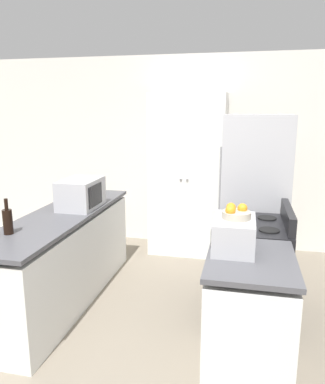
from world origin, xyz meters
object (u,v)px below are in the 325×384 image
object	(u,v)px
pantry_cabinet	(188,175)
microwave	(81,194)
toaster_oven	(234,234)
fruit_bowl	(236,213)
wine_bottle	(8,221)
stove	(250,270)
refrigerator	(254,201)

from	to	relation	value
pantry_cabinet	microwave	distance (m)	1.62
toaster_oven	fruit_bowl	xyz separation A→B (m)	(0.01, 0.02, 0.15)
pantry_cabinet	wine_bottle	size ratio (longest dim) A/B	7.10
stove	wine_bottle	distance (m)	2.14
microwave	fruit_bowl	bearing A→B (deg)	-27.77
stove	fruit_bowl	world-z (taller)	fruit_bowl
refrigerator	wine_bottle	xyz separation A→B (m)	(-1.95, -1.49, 0.09)
microwave	stove	bearing A→B (deg)	-5.91
pantry_cabinet	microwave	bearing A→B (deg)	-123.01
toaster_oven	fruit_bowl	bearing A→B (deg)	68.24
refrigerator	microwave	distance (m)	1.83
stove	refrigerator	size ratio (longest dim) A/B	0.58
stove	fruit_bowl	size ratio (longest dim) A/B	5.16
pantry_cabinet	microwave	size ratio (longest dim) A/B	4.07
toaster_oven	fruit_bowl	size ratio (longest dim) A/B	2.17
stove	microwave	xyz separation A→B (m)	(-1.71, 0.18, 0.59)
wine_bottle	refrigerator	bearing A→B (deg)	37.28
pantry_cabinet	fruit_bowl	bearing A→B (deg)	-72.62
pantry_cabinet	fruit_bowl	xyz separation A→B (m)	(0.69, -2.19, 0.12)
pantry_cabinet	refrigerator	size ratio (longest dim) A/B	1.14
refrigerator	fruit_bowl	distance (m)	1.44
wine_bottle	toaster_oven	world-z (taller)	wine_bottle
refrigerator	toaster_oven	distance (m)	1.44
toaster_oven	microwave	bearing A→B (deg)	151.68
wine_bottle	fruit_bowl	xyz separation A→B (m)	(1.79, 0.07, 0.16)
pantry_cabinet	microwave	xyz separation A→B (m)	(-0.88, -1.36, 0.00)
pantry_cabinet	wine_bottle	distance (m)	2.52
wine_bottle	fruit_bowl	world-z (taller)	fruit_bowl
microwave	fruit_bowl	world-z (taller)	fruit_bowl
pantry_cabinet	wine_bottle	xyz separation A→B (m)	(-1.11, -2.26, -0.03)
refrigerator	wine_bottle	world-z (taller)	refrigerator
toaster_oven	wine_bottle	bearing A→B (deg)	-178.13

